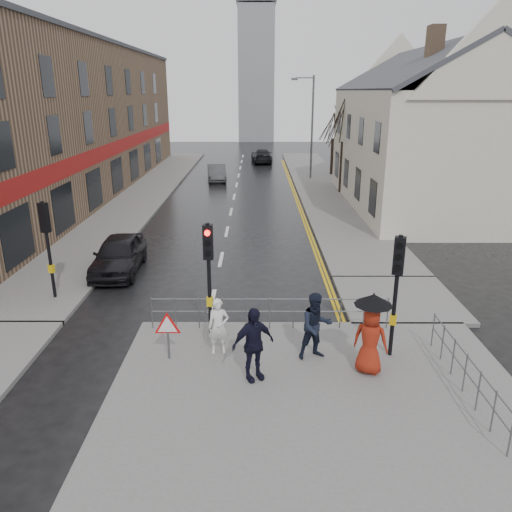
{
  "coord_description": "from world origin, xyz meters",
  "views": [
    {
      "loc": [
        1.55,
        -13.09,
        7.0
      ],
      "look_at": [
        1.54,
        2.84,
        1.7
      ],
      "focal_mm": 35.0,
      "sensor_mm": 36.0,
      "label": 1
    }
  ],
  "objects_px": {
    "pedestrian_with_umbrella": "(371,331)",
    "car_mid": "(217,173)",
    "car_parked": "(119,254)",
    "pedestrian_d": "(253,344)",
    "pedestrian_a": "(218,326)",
    "pedestrian_b": "(316,326)"
  },
  "relations": [
    {
      "from": "pedestrian_with_umbrella",
      "to": "car_mid",
      "type": "xyz_separation_m",
      "value": [
        -6.11,
        29.31,
        -0.62
      ]
    },
    {
      "from": "pedestrian_with_umbrella",
      "to": "car_mid",
      "type": "distance_m",
      "value": 29.94
    },
    {
      "from": "pedestrian_b",
      "to": "pedestrian_d",
      "type": "height_order",
      "value": "pedestrian_d"
    },
    {
      "from": "pedestrian_d",
      "to": "car_parked",
      "type": "distance_m",
      "value": 9.81
    },
    {
      "from": "pedestrian_with_umbrella",
      "to": "pedestrian_d",
      "type": "bearing_deg",
      "value": -173.68
    },
    {
      "from": "pedestrian_d",
      "to": "pedestrian_a",
      "type": "bearing_deg",
      "value": 97.79
    },
    {
      "from": "pedestrian_b",
      "to": "car_mid",
      "type": "distance_m",
      "value": 28.99
    },
    {
      "from": "car_parked",
      "to": "car_mid",
      "type": "xyz_separation_m",
      "value": [
        2.31,
        21.5,
        -0.07
      ]
    },
    {
      "from": "pedestrian_with_umbrella",
      "to": "pedestrian_d",
      "type": "distance_m",
      "value": 2.98
    },
    {
      "from": "pedestrian_d",
      "to": "car_mid",
      "type": "bearing_deg",
      "value": 68.14
    },
    {
      "from": "car_parked",
      "to": "car_mid",
      "type": "distance_m",
      "value": 21.62
    },
    {
      "from": "pedestrian_b",
      "to": "car_parked",
      "type": "bearing_deg",
      "value": 119.71
    },
    {
      "from": "pedestrian_b",
      "to": "car_mid",
      "type": "height_order",
      "value": "pedestrian_b"
    },
    {
      "from": "pedestrian_with_umbrella",
      "to": "car_parked",
      "type": "bearing_deg",
      "value": 137.14
    },
    {
      "from": "pedestrian_d",
      "to": "car_parked",
      "type": "relative_size",
      "value": 0.45
    },
    {
      "from": "pedestrian_with_umbrella",
      "to": "car_mid",
      "type": "relative_size",
      "value": 0.53
    },
    {
      "from": "pedestrian_a",
      "to": "pedestrian_d",
      "type": "height_order",
      "value": "pedestrian_d"
    },
    {
      "from": "pedestrian_b",
      "to": "car_parked",
      "type": "relative_size",
      "value": 0.43
    },
    {
      "from": "pedestrian_with_umbrella",
      "to": "pedestrian_d",
      "type": "xyz_separation_m",
      "value": [
        -2.95,
        -0.33,
        -0.19
      ]
    },
    {
      "from": "pedestrian_a",
      "to": "car_mid",
      "type": "height_order",
      "value": "pedestrian_a"
    },
    {
      "from": "car_mid",
      "to": "pedestrian_a",
      "type": "bearing_deg",
      "value": -92.39
    },
    {
      "from": "pedestrian_a",
      "to": "car_mid",
      "type": "distance_m",
      "value": 28.4
    }
  ]
}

